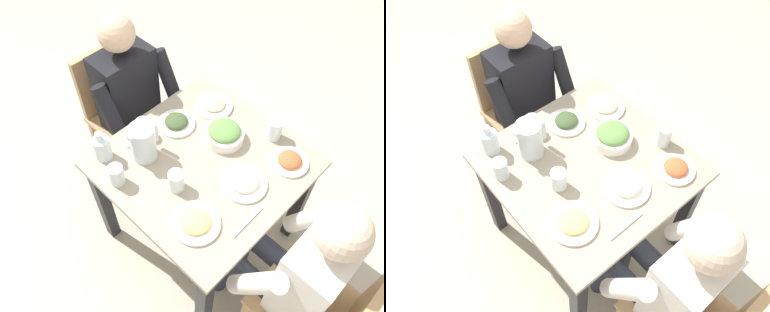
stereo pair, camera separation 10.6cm
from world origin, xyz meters
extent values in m
plane|color=#B7AD99|center=(0.00, 0.00, 0.00)|extent=(8.00, 8.00, 0.00)
cube|color=gray|center=(0.00, 0.00, 0.70)|extent=(0.86, 0.86, 0.03)
cube|color=#232328|center=(-0.38, -0.38, 0.34)|extent=(0.06, 0.06, 0.69)
cube|color=#232328|center=(0.38, -0.38, 0.34)|extent=(0.06, 0.06, 0.69)
cube|color=#232328|center=(-0.38, 0.38, 0.34)|extent=(0.06, 0.06, 0.69)
cube|color=#232328|center=(0.38, 0.38, 0.34)|extent=(0.06, 0.06, 0.69)
cube|color=tan|center=(0.09, -0.53, 0.20)|extent=(0.04, 0.04, 0.41)
cube|color=tan|center=(-0.08, -0.70, 0.42)|extent=(0.40, 0.40, 0.03)
cube|color=tan|center=(0.25, 0.87, 0.20)|extent=(0.04, 0.04, 0.41)
cube|color=tan|center=(-0.09, 0.87, 0.20)|extent=(0.04, 0.04, 0.41)
cube|color=tan|center=(0.25, 0.53, 0.20)|extent=(0.04, 0.04, 0.41)
cube|color=tan|center=(-0.09, 0.53, 0.20)|extent=(0.04, 0.04, 0.41)
cube|color=tan|center=(0.08, 0.70, 0.42)|extent=(0.40, 0.40, 0.03)
cube|color=tan|center=(0.08, 0.88, 0.64)|extent=(0.38, 0.04, 0.42)
cube|color=silver|center=(-0.08, -0.67, 0.68)|extent=(0.32, 0.20, 0.50)
sphere|color=beige|center=(-0.08, -0.67, 1.05)|extent=(0.19, 0.19, 0.19)
cylinder|color=#2D3342|center=(-0.16, -0.48, 0.40)|extent=(0.11, 0.38, 0.11)
cylinder|color=#2D3342|center=(-0.16, -0.29, 0.22)|extent=(0.10, 0.10, 0.43)
cylinder|color=silver|center=(-0.28, -0.53, 0.71)|extent=(0.08, 0.23, 0.37)
cylinder|color=#2D3342|center=(0.01, -0.48, 0.40)|extent=(0.11, 0.38, 0.11)
cylinder|color=#2D3342|center=(0.01, -0.29, 0.22)|extent=(0.10, 0.10, 0.43)
cylinder|color=silver|center=(0.12, -0.53, 0.71)|extent=(0.08, 0.23, 0.37)
cube|color=black|center=(0.08, 0.67, 0.68)|extent=(0.32, 0.20, 0.50)
sphere|color=#DBB28E|center=(0.08, 0.67, 1.05)|extent=(0.19, 0.19, 0.19)
cylinder|color=#2D3342|center=(0.17, 0.48, 0.40)|extent=(0.11, 0.38, 0.11)
cylinder|color=#2D3342|center=(0.17, 0.29, 0.22)|extent=(0.10, 0.10, 0.43)
cylinder|color=black|center=(0.28, 0.53, 0.71)|extent=(0.08, 0.23, 0.37)
cylinder|color=#2D3342|center=(0.00, 0.48, 0.40)|extent=(0.11, 0.38, 0.11)
cylinder|color=#2D3342|center=(0.00, 0.29, 0.22)|extent=(0.10, 0.10, 0.43)
cylinder|color=black|center=(-0.12, 0.53, 0.71)|extent=(0.08, 0.23, 0.37)
cylinder|color=silver|center=(-0.17, 0.22, 0.81)|extent=(0.12, 0.12, 0.19)
cube|color=silver|center=(-0.09, 0.22, 0.82)|extent=(0.02, 0.02, 0.11)
cube|color=silver|center=(-0.22, 0.22, 0.90)|extent=(0.04, 0.03, 0.02)
cylinder|color=white|center=(0.17, 0.03, 0.74)|extent=(0.19, 0.19, 0.05)
ellipsoid|color=#608E47|center=(0.17, 0.03, 0.78)|extent=(0.16, 0.16, 0.06)
cylinder|color=white|center=(-0.26, -0.20, 0.72)|extent=(0.21, 0.21, 0.01)
ellipsoid|color=#E0C670|center=(-0.26, -0.20, 0.74)|extent=(0.13, 0.13, 0.04)
cylinder|color=white|center=(0.04, -0.22, 0.72)|extent=(0.21, 0.21, 0.01)
ellipsoid|color=white|center=(0.04, -0.22, 0.74)|extent=(0.13, 0.13, 0.06)
cylinder|color=white|center=(0.28, -0.29, 0.72)|extent=(0.18, 0.18, 0.01)
ellipsoid|color=#CC5B33|center=(0.28, -0.29, 0.74)|extent=(0.11, 0.11, 0.05)
cylinder|color=white|center=(0.08, 0.26, 0.72)|extent=(0.19, 0.19, 0.01)
ellipsoid|color=#3D512D|center=(0.08, 0.26, 0.74)|extent=(0.12, 0.12, 0.05)
cylinder|color=white|center=(0.30, 0.21, 0.72)|extent=(0.20, 0.20, 0.01)
ellipsoid|color=#B7AD89|center=(0.30, 0.21, 0.74)|extent=(0.12, 0.12, 0.03)
cylinder|color=silver|center=(-0.35, 0.20, 0.77)|extent=(0.07, 0.07, 0.10)
cylinder|color=silver|center=(-0.08, 0.33, 0.77)|extent=(0.06, 0.06, 0.10)
cylinder|color=silver|center=(0.35, -0.14, 0.77)|extent=(0.07, 0.07, 0.11)
cylinder|color=silver|center=(-0.19, -0.01, 0.77)|extent=(0.07, 0.07, 0.10)
cylinder|color=silver|center=(-0.31, 0.36, 0.78)|extent=(0.08, 0.08, 0.12)
cylinder|color=#993333|center=(-0.31, 0.36, 0.75)|extent=(0.07, 0.07, 0.07)
cylinder|color=silver|center=(-0.31, 0.36, 0.86)|extent=(0.03, 0.03, 0.04)
cube|color=silver|center=(-0.11, 0.30, 0.72)|extent=(0.17, 0.08, 0.01)
cube|color=silver|center=(-0.10, -0.35, 0.72)|extent=(0.19, 0.02, 0.01)
camera|label=1|loc=(-0.80, -0.72, 2.16)|focal=35.78mm
camera|label=2|loc=(-0.72, -0.79, 2.16)|focal=35.78mm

